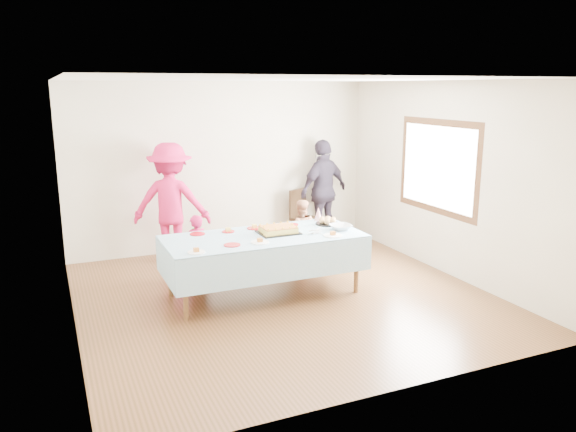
# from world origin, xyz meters

# --- Properties ---
(ground) EXTENTS (5.00, 5.00, 0.00)m
(ground) POSITION_xyz_m (0.00, 0.00, 0.00)
(ground) COLOR #4C3115
(ground) RESTS_ON ground
(room_walls) EXTENTS (5.04, 5.04, 2.72)m
(room_walls) POSITION_xyz_m (0.05, 0.00, 1.77)
(room_walls) COLOR #C0B59D
(room_walls) RESTS_ON ground
(party_table) EXTENTS (2.50, 1.10, 0.78)m
(party_table) POSITION_xyz_m (-0.20, 0.17, 0.72)
(party_table) COLOR #52351C
(party_table) RESTS_ON ground
(birthday_cake) EXTENTS (0.51, 0.39, 0.09)m
(birthday_cake) POSITION_xyz_m (0.02, 0.21, 0.82)
(birthday_cake) COLOR black
(birthday_cake) RESTS_ON party_table
(rolls_tray) EXTENTS (0.33, 0.33, 0.10)m
(rolls_tray) POSITION_xyz_m (0.82, 0.38, 0.82)
(rolls_tray) COLOR black
(rolls_tray) RESTS_ON party_table
(punch_bowl) EXTENTS (0.28, 0.28, 0.07)m
(punch_bowl) POSITION_xyz_m (0.84, 0.05, 0.81)
(punch_bowl) COLOR silver
(punch_bowl) RESTS_ON party_table
(party_hat) EXTENTS (0.11, 0.11, 0.19)m
(party_hat) POSITION_xyz_m (0.80, 0.63, 0.87)
(party_hat) COLOR white
(party_hat) RESTS_ON party_table
(fork_pile) EXTENTS (0.24, 0.18, 0.07)m
(fork_pile) POSITION_xyz_m (0.45, 0.01, 0.81)
(fork_pile) COLOR white
(fork_pile) RESTS_ON party_table
(plate_red_far_a) EXTENTS (0.19, 0.19, 0.01)m
(plate_red_far_a) POSITION_xyz_m (-0.95, 0.57, 0.79)
(plate_red_far_a) COLOR #B40D14
(plate_red_far_a) RESTS_ON party_table
(plate_red_far_b) EXTENTS (0.16, 0.16, 0.01)m
(plate_red_far_b) POSITION_xyz_m (-0.56, 0.52, 0.79)
(plate_red_far_b) COLOR #B40D14
(plate_red_far_b) RESTS_ON party_table
(plate_red_far_c) EXTENTS (0.20, 0.20, 0.01)m
(plate_red_far_c) POSITION_xyz_m (-0.18, 0.56, 0.79)
(plate_red_far_c) COLOR #B40D14
(plate_red_far_c) RESTS_ON party_table
(plate_red_far_d) EXTENTS (0.18, 0.18, 0.01)m
(plate_red_far_d) POSITION_xyz_m (0.35, 0.54, 0.79)
(plate_red_far_d) COLOR #B40D14
(plate_red_far_d) RESTS_ON party_table
(plate_red_near) EXTENTS (0.20, 0.20, 0.01)m
(plate_red_near) POSITION_xyz_m (-0.70, -0.10, 0.79)
(plate_red_near) COLOR #B40D14
(plate_red_near) RESTS_ON party_table
(plate_white_left) EXTENTS (0.20, 0.20, 0.01)m
(plate_white_left) POSITION_xyz_m (-1.17, -0.22, 0.79)
(plate_white_left) COLOR white
(plate_white_left) RESTS_ON party_table
(plate_white_mid) EXTENTS (0.22, 0.22, 0.01)m
(plate_white_mid) POSITION_xyz_m (-0.36, -0.12, 0.79)
(plate_white_mid) COLOR white
(plate_white_mid) RESTS_ON party_table
(plate_white_right) EXTENTS (0.24, 0.24, 0.01)m
(plate_white_right) POSITION_xyz_m (0.60, -0.19, 0.79)
(plate_white_right) COLOR white
(plate_white_right) RESTS_ON party_table
(dining_chair) EXTENTS (0.53, 0.53, 0.92)m
(dining_chair) POSITION_xyz_m (1.28, 2.20, 0.51)
(dining_chair) COLOR black
(dining_chair) RESTS_ON ground
(toddler_left) EXTENTS (0.40, 0.33, 0.96)m
(toddler_left) POSITION_xyz_m (-0.89, 0.90, 0.48)
(toddler_left) COLOR #B4164C
(toddler_left) RESTS_ON ground
(toddler_mid) EXTENTS (0.41, 0.30, 0.75)m
(toddler_mid) POSITION_xyz_m (-0.83, 1.04, 0.38)
(toddler_mid) COLOR #297D36
(toddler_mid) RESTS_ON ground
(toddler_right) EXTENTS (0.55, 0.48, 0.96)m
(toddler_right) POSITION_xyz_m (0.81, 1.23, 0.48)
(toddler_right) COLOR tan
(toddler_right) RESTS_ON ground
(adult_left) EXTENTS (1.34, 1.07, 1.81)m
(adult_left) POSITION_xyz_m (-0.96, 2.08, 0.91)
(adult_left) COLOR #D91B58
(adult_left) RESTS_ON ground
(adult_right) EXTENTS (1.11, 0.74, 1.75)m
(adult_right) POSITION_xyz_m (1.69, 2.20, 0.88)
(adult_right) COLOR #342C3C
(adult_right) RESTS_ON ground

